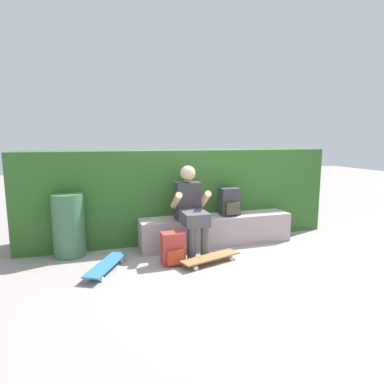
{
  "coord_description": "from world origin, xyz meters",
  "views": [
    {
      "loc": [
        -1.73,
        -3.88,
        1.52
      ],
      "look_at": [
        -0.35,
        0.51,
        0.78
      ],
      "focal_mm": 30.5,
      "sensor_mm": 36.0,
      "label": 1
    }
  ],
  "objects_px": {
    "skateboard_near_person": "(210,258)",
    "bench_main": "(216,230)",
    "person_skater": "(191,207)",
    "skateboard_beside_bench": "(106,265)",
    "backpack_on_ground": "(173,249)",
    "backpack_on_bench": "(230,202)",
    "trash_bin": "(69,225)"
  },
  "relations": [
    {
      "from": "skateboard_near_person",
      "to": "bench_main",
      "type": "bearing_deg",
      "value": 63.27
    },
    {
      "from": "person_skater",
      "to": "skateboard_beside_bench",
      "type": "height_order",
      "value": "person_skater"
    },
    {
      "from": "person_skater",
      "to": "bench_main",
      "type": "bearing_deg",
      "value": 24.41
    },
    {
      "from": "skateboard_near_person",
      "to": "backpack_on_ground",
      "type": "relative_size",
      "value": 2.06
    },
    {
      "from": "backpack_on_ground",
      "to": "skateboard_near_person",
      "type": "bearing_deg",
      "value": -15.5
    },
    {
      "from": "bench_main",
      "to": "backpack_on_bench",
      "type": "xyz_separation_m",
      "value": [
        0.2,
        -0.01,
        0.41
      ]
    },
    {
      "from": "bench_main",
      "to": "person_skater",
      "type": "xyz_separation_m",
      "value": [
        -0.46,
        -0.21,
        0.42
      ]
    },
    {
      "from": "bench_main",
      "to": "person_skater",
      "type": "relative_size",
      "value": 1.91
    },
    {
      "from": "skateboard_near_person",
      "to": "trash_bin",
      "type": "height_order",
      "value": "trash_bin"
    },
    {
      "from": "person_skater",
      "to": "trash_bin",
      "type": "bearing_deg",
      "value": 168.24
    },
    {
      "from": "bench_main",
      "to": "trash_bin",
      "type": "xyz_separation_m",
      "value": [
        -2.03,
        0.12,
        0.2
      ]
    },
    {
      "from": "backpack_on_bench",
      "to": "skateboard_near_person",
      "type": "bearing_deg",
      "value": -128.92
    },
    {
      "from": "backpack_on_bench",
      "to": "trash_bin",
      "type": "relative_size",
      "value": 0.48
    },
    {
      "from": "bench_main",
      "to": "backpack_on_ground",
      "type": "distance_m",
      "value": 0.98
    },
    {
      "from": "skateboard_beside_bench",
      "to": "trash_bin",
      "type": "xyz_separation_m",
      "value": [
        -0.43,
        0.68,
        0.34
      ]
    },
    {
      "from": "skateboard_beside_bench",
      "to": "backpack_on_ground",
      "type": "xyz_separation_m",
      "value": [
        0.8,
        -0.02,
        0.12
      ]
    },
    {
      "from": "backpack_on_ground",
      "to": "person_skater",
      "type": "bearing_deg",
      "value": 46.93
    },
    {
      "from": "skateboard_near_person",
      "to": "backpack_on_bench",
      "type": "height_order",
      "value": "backpack_on_bench"
    },
    {
      "from": "skateboard_beside_bench",
      "to": "backpack_on_bench",
      "type": "xyz_separation_m",
      "value": [
        1.81,
        0.55,
        0.54
      ]
    },
    {
      "from": "person_skater",
      "to": "skateboard_near_person",
      "type": "distance_m",
      "value": 0.75
    },
    {
      "from": "backpack_on_bench",
      "to": "person_skater",
      "type": "bearing_deg",
      "value": -163.37
    },
    {
      "from": "skateboard_beside_bench",
      "to": "backpack_on_bench",
      "type": "height_order",
      "value": "backpack_on_bench"
    },
    {
      "from": "person_skater",
      "to": "backpack_on_bench",
      "type": "height_order",
      "value": "person_skater"
    },
    {
      "from": "skateboard_near_person",
      "to": "trash_bin",
      "type": "bearing_deg",
      "value": 153.99
    },
    {
      "from": "skateboard_beside_bench",
      "to": "trash_bin",
      "type": "height_order",
      "value": "trash_bin"
    },
    {
      "from": "backpack_on_bench",
      "to": "backpack_on_ground",
      "type": "distance_m",
      "value": 1.23
    },
    {
      "from": "skateboard_near_person",
      "to": "trash_bin",
      "type": "relative_size",
      "value": 0.99
    },
    {
      "from": "backpack_on_bench",
      "to": "trash_bin",
      "type": "distance_m",
      "value": 2.25
    },
    {
      "from": "person_skater",
      "to": "trash_bin",
      "type": "relative_size",
      "value": 1.41
    },
    {
      "from": "person_skater",
      "to": "backpack_on_bench",
      "type": "bearing_deg",
      "value": 16.63
    },
    {
      "from": "bench_main",
      "to": "backpack_on_ground",
      "type": "height_order",
      "value": "bench_main"
    },
    {
      "from": "backpack_on_bench",
      "to": "backpack_on_ground",
      "type": "bearing_deg",
      "value": -150.62
    }
  ]
}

